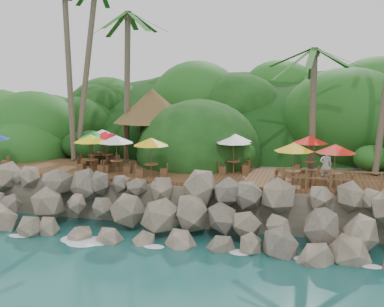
# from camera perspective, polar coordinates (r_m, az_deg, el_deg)

# --- Properties ---
(ground) EXTENTS (140.00, 140.00, 0.00)m
(ground) POSITION_cam_1_polar(r_m,az_deg,el_deg) (20.79, -4.46, -11.82)
(ground) COLOR #19514F
(ground) RESTS_ON ground
(land_base) EXTENTS (32.00, 25.20, 2.10)m
(land_base) POSITION_cam_1_polar(r_m,az_deg,el_deg) (35.48, 4.27, -1.33)
(land_base) COLOR gray
(land_base) RESTS_ON ground
(jungle_hill) EXTENTS (44.80, 28.00, 15.40)m
(jungle_hill) POSITION_cam_1_polar(r_m,az_deg,el_deg) (42.94, 6.18, -0.99)
(jungle_hill) COLOR #143811
(jungle_hill) RESTS_ON ground
(seawall) EXTENTS (29.00, 4.00, 2.30)m
(seawall) POSITION_cam_1_polar(r_m,az_deg,el_deg) (22.22, -2.75, -7.29)
(seawall) COLOR gray
(seawall) RESTS_ON ground
(terrace) EXTENTS (26.00, 5.00, 0.20)m
(terrace) POSITION_cam_1_polar(r_m,az_deg,el_deg) (25.69, 0.00, -2.64)
(terrace) COLOR brown
(terrace) RESTS_ON land_base
(jungle_foliage) EXTENTS (44.00, 16.00, 12.00)m
(jungle_foliage) POSITION_cam_1_polar(r_m,az_deg,el_deg) (34.72, 3.93, -3.32)
(jungle_foliage) COLOR #143811
(jungle_foliage) RESTS_ON ground
(foam_line) EXTENTS (25.20, 0.80, 0.06)m
(foam_line) POSITION_cam_1_polar(r_m,az_deg,el_deg) (21.04, -4.18, -11.46)
(foam_line) COLOR white
(foam_line) RESTS_ON ground
(palapa) EXTENTS (5.15, 5.15, 4.60)m
(palapa) POSITION_cam_1_polar(r_m,az_deg,el_deg) (30.27, -4.93, 5.93)
(palapa) COLOR brown
(palapa) RESTS_ON ground
(dining_clusters) EXTENTS (21.16, 5.15, 2.11)m
(dining_clusters) POSITION_cam_1_polar(r_m,az_deg,el_deg) (25.64, -3.22, 1.51)
(dining_clusters) COLOR brown
(dining_clusters) RESTS_ON terrace
(railing) EXTENTS (7.20, 0.10, 1.00)m
(railing) POSITION_cam_1_polar(r_m,az_deg,el_deg) (22.44, 19.63, -3.03)
(railing) COLOR brown
(railing) RESTS_ON terrace
(waiter) EXTENTS (0.61, 0.41, 1.64)m
(waiter) POSITION_cam_1_polar(r_m,az_deg,el_deg) (24.30, 16.24, -1.47)
(waiter) COLOR white
(waiter) RESTS_ON terrace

